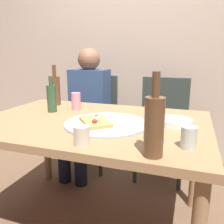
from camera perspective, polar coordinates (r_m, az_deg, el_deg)
name	(u,v)px	position (r m, az deg, el deg)	size (l,w,h in m)	color
ground_plane	(94,222)	(1.76, -4.39, -25.25)	(8.00, 8.00, 0.00)	brown
back_wall	(140,36)	(2.61, 6.95, 18.05)	(6.00, 0.10, 2.60)	#BCA893
dining_table	(92,132)	(1.44, -4.87, -4.98)	(1.37, 0.93, 0.72)	#99754C
pizza_tray	(106,124)	(1.32, -1.41, -2.85)	(0.48, 0.48, 0.01)	#ADADB2
pizza_slice_last	(95,121)	(1.30, -4.09, -2.31)	(0.24, 0.25, 0.05)	tan
wine_bottle	(55,90)	(1.87, -13.72, 5.31)	(0.08, 0.08, 0.31)	brown
beer_bottle	(154,125)	(0.90, 10.28, -3.17)	(0.08, 0.08, 0.33)	brown
water_bottle	(52,98)	(1.65, -14.56, 3.36)	(0.06, 0.06, 0.25)	#2D5133
tumbler_near	(82,135)	(1.03, -7.45, -5.71)	(0.07, 0.07, 0.09)	beige
tumbler_far	(189,137)	(1.04, 18.26, -5.93)	(0.07, 0.07, 0.09)	#B7C6BC
soda_can	(76,101)	(1.69, -8.79, 2.63)	(0.07, 0.07, 0.12)	pink
plate_stack	(175,122)	(1.37, 15.19, -2.31)	(0.19, 0.19, 0.03)	white
chair_left	(93,114)	(2.38, -4.74, -0.59)	(0.44, 0.44, 0.90)	#2D3833
chair_right	(163,121)	(2.20, 12.30, -2.08)	(0.44, 0.44, 0.90)	#2D3833
guest_in_sweater	(86,105)	(2.22, -6.37, 1.67)	(0.36, 0.56, 1.17)	navy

